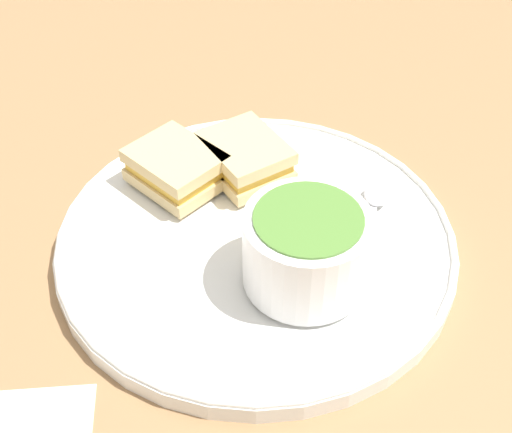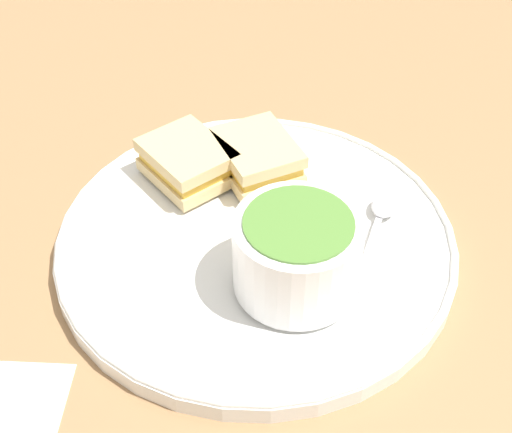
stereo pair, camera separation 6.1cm
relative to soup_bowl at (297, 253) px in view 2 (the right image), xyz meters
The scene contains 6 objects.
ground_plane 0.09m from the soup_bowl, 14.00° to the left, with size 2.40×2.40×0.00m, color #9E754C.
plate 0.08m from the soup_bowl, 14.00° to the left, with size 0.35×0.35×0.02m.
soup_bowl is the anchor object (origin of this frame).
spoon 0.12m from the soup_bowl, 59.17° to the right, with size 0.11×0.08×0.01m.
sandwich_half_near 0.15m from the soup_bowl, ahead, with size 0.09×0.08×0.04m.
sandwich_half_far 0.17m from the soup_bowl, 20.73° to the left, with size 0.10×0.09×0.04m.
Camera 2 is at (-0.44, 0.11, 0.46)m, focal length 50.00 mm.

